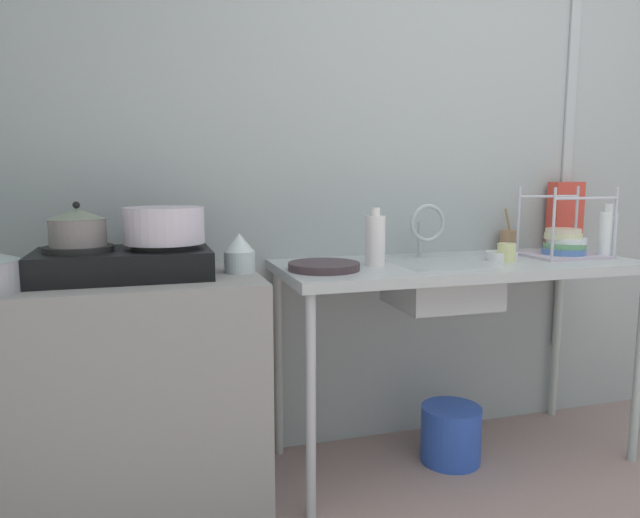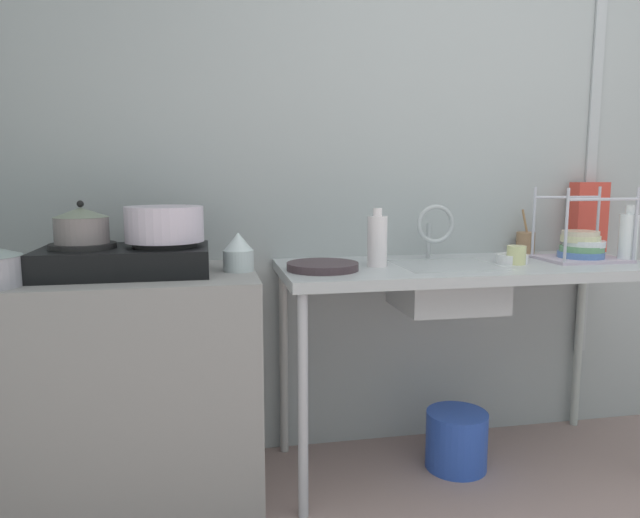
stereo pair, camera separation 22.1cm
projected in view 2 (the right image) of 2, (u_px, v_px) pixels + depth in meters
The scene contains 19 objects.
wall_back at pixel (488, 175), 2.67m from camera, with size 5.28×0.10×2.42m, color #9EA5A5.
wall_metal_strip at pixel (592, 149), 2.68m from camera, with size 0.05×0.01×1.93m, color #AAB0B2.
counter_concrete at pixel (109, 389), 2.13m from camera, with size 1.08×0.59×0.85m, color gray.
counter_sink at pixel (466, 280), 2.34m from camera, with size 1.51×0.59×0.85m.
stove at pixel (125, 259), 2.07m from camera, with size 0.59×0.36×0.11m.
pot_on_left_burner at pixel (81, 225), 2.03m from camera, with size 0.19×0.19×0.15m.
pot_on_right_burner at pixel (164, 224), 2.08m from camera, with size 0.28×0.28×0.13m.
percolator at pixel (238, 252), 2.14m from camera, with size 0.11×0.11×0.14m.
sink_basin at pixel (446, 287), 2.31m from camera, with size 0.39×0.34×0.18m, color #AAB0B2.
faucet at pixel (435, 226), 2.41m from camera, with size 0.16×0.09×0.23m.
frying_pan at pixel (323, 266), 2.17m from camera, with size 0.27×0.27×0.03m, color #3B2E32.
dish_rack at pixel (581, 246), 2.42m from camera, with size 0.33×0.25×0.30m.
cup_by_rack at pixel (516, 255), 2.31m from camera, with size 0.08×0.08×0.07m, color beige.
small_bowl_on_drainboard at pixel (512, 259), 2.35m from camera, with size 0.13×0.13×0.04m, color silver.
bottle_by_sink at pixel (377, 240), 2.25m from camera, with size 0.08×0.08×0.23m.
bottle_by_rack at pixel (628, 237), 2.37m from camera, with size 0.07×0.07×0.23m.
cereal_box at pixel (588, 217), 2.68m from camera, with size 0.17×0.07×0.32m, color #CF4032.
utensil_jar at pixel (525, 243), 2.63m from camera, with size 0.08×0.08×0.20m.
bucket_on_floor at pixel (456, 440), 2.40m from camera, with size 0.25×0.25×0.24m, color blue.
Camera 2 is at (-1.28, -0.82, 1.20)m, focal length 32.55 mm.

